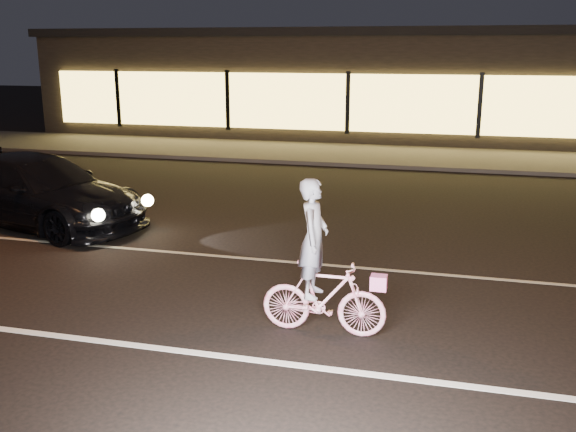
# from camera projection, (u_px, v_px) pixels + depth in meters

# --- Properties ---
(ground) EXTENTS (90.00, 90.00, 0.00)m
(ground) POSITION_uv_depth(u_px,v_px,m) (179.00, 299.00, 9.22)
(ground) COLOR black
(ground) RESTS_ON ground
(lane_stripe_near) EXTENTS (60.00, 0.12, 0.01)m
(lane_stripe_near) POSITION_uv_depth(u_px,v_px,m) (129.00, 345.00, 7.81)
(lane_stripe_near) COLOR silver
(lane_stripe_near) RESTS_ON ground
(lane_stripe_far) EXTENTS (60.00, 0.10, 0.01)m
(lane_stripe_far) POSITION_uv_depth(u_px,v_px,m) (226.00, 257.00, 11.09)
(lane_stripe_far) COLOR gray
(lane_stripe_far) RESTS_ON ground
(sidewalk) EXTENTS (30.00, 4.00, 0.12)m
(sidewalk) POSITION_uv_depth(u_px,v_px,m) (338.00, 154.00, 21.38)
(sidewalk) COLOR #383533
(sidewalk) RESTS_ON ground
(storefront) EXTENTS (25.40, 8.42, 4.20)m
(storefront) POSITION_uv_depth(u_px,v_px,m) (364.00, 81.00, 26.43)
(storefront) COLOR black
(storefront) RESTS_ON ground
(cyclist) EXTENTS (1.58, 0.55, 1.99)m
(cyclist) POSITION_uv_depth(u_px,v_px,m) (321.00, 280.00, 7.98)
(cyclist) COLOR #F43A76
(cyclist) RESTS_ON ground
(sedan) EXTENTS (5.19, 3.16, 1.41)m
(sedan) POSITION_uv_depth(u_px,v_px,m) (38.00, 191.00, 12.93)
(sedan) COLOR black
(sedan) RESTS_ON ground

